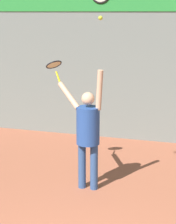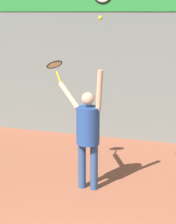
{
  "view_description": "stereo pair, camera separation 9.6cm",
  "coord_description": "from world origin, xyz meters",
  "views": [
    {
      "loc": [
        1.3,
        -3.33,
        2.93
      ],
      "look_at": [
        -0.54,
        2.81,
        1.34
      ],
      "focal_mm": 65.0,
      "sensor_mm": 36.0,
      "label": 1
    },
    {
      "loc": [
        1.39,
        -3.3,
        2.93
      ],
      "look_at": [
        -0.54,
        2.81,
        1.34
      ],
      "focal_mm": 65.0,
      "sensor_mm": 36.0,
      "label": 2
    }
  ],
  "objects": [
    {
      "name": "tennis_player",
      "position": [
        -0.55,
        2.81,
        1.04
      ],
      "size": [
        0.93,
        0.6,
        2.04
      ],
      "color": "#2D4C7F",
      "rests_on": "ground_plane"
    },
    {
      "name": "back_wall",
      "position": [
        0.0,
        5.76,
        2.5
      ],
      "size": [
        18.0,
        0.1,
        5.0
      ],
      "color": "slate",
      "rests_on": "ground_plane"
    },
    {
      "name": "tennis_ball",
      "position": [
        -0.32,
        2.75,
        2.84
      ],
      "size": [
        0.07,
        0.07,
        0.07
      ],
      "color": "#CCDB2D"
    },
    {
      "name": "tennis_racket",
      "position": [
        -1.29,
        3.27,
        2.0
      ],
      "size": [
        0.38,
        0.39,
        0.4
      ],
      "color": "yellow"
    }
  ]
}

